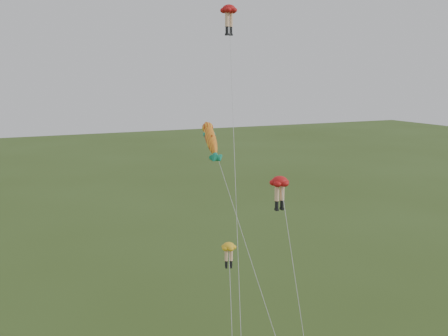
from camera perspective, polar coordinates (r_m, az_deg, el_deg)
name	(u,v)px	position (r m, az deg, el deg)	size (l,w,h in m)	color
legs_kite_red_high	(229,17)	(41.26, 0.59, 16.85)	(6.06, 14.04, 25.23)	red
legs_kite_red_mid	(280,187)	(33.86, 6.44, -2.16)	(1.82, 7.00, 12.99)	red
legs_kite_yellow	(229,254)	(31.89, 0.56, -9.85)	(2.16, 4.75, 9.28)	yellow
fish_kite	(211,139)	(37.16, -1.51, 3.30)	(2.09, 11.71, 16.50)	yellow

